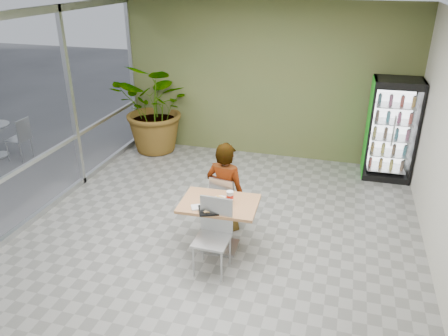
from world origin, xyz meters
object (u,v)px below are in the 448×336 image
at_px(chair_near, 214,229).
at_px(cafeteria_tray, 213,210).
at_px(dining_table, 219,215).
at_px(soda_cup, 230,197).
at_px(potted_plant, 158,107).
at_px(beverage_fridge, 391,130).
at_px(chair_far, 224,198).
at_px(seated_woman, 225,195).

relative_size(chair_near, cafeteria_tray, 2.59).
relative_size(dining_table, soda_cup, 6.22).
height_order(cafeteria_tray, potted_plant, potted_plant).
relative_size(dining_table, cafeteria_tray, 2.83).
bearing_deg(beverage_fridge, chair_near, -124.25).
bearing_deg(beverage_fridge, cafeteria_tray, -126.51).
relative_size(chair_far, beverage_fridge, 0.45).
xyz_separation_m(seated_woman, cafeteria_tray, (0.07, -0.84, 0.21)).
xyz_separation_m(chair_near, soda_cup, (0.09, 0.47, 0.24)).
relative_size(beverage_fridge, potted_plant, 0.97).
bearing_deg(potted_plant, chair_near, -56.83).
bearing_deg(potted_plant, dining_table, -54.10).
relative_size(dining_table, seated_woman, 0.65).
bearing_deg(potted_plant, seated_woman, -49.41).
height_order(seated_woman, potted_plant, potted_plant).
relative_size(cafeteria_tray, potted_plant, 0.20).
bearing_deg(dining_table, potted_plant, 125.90).
height_order(chair_far, seated_woman, seated_woman).
bearing_deg(potted_plant, beverage_fridge, -0.30).
distance_m(dining_table, chair_far, 0.56).
height_order(chair_far, cafeteria_tray, chair_far).
xyz_separation_m(dining_table, chair_far, (-0.09, 0.55, -0.03)).
bearing_deg(cafeteria_tray, beverage_fridge, 54.66).
height_order(chair_near, cafeteria_tray, chair_near).
distance_m(dining_table, potted_plant, 4.01).
relative_size(chair_far, seated_woman, 0.51).
bearing_deg(soda_cup, dining_table, -167.77).
bearing_deg(dining_table, beverage_fridge, 52.79).
relative_size(seated_woman, potted_plant, 0.86).
xyz_separation_m(chair_far, potted_plant, (-2.24, 2.68, 0.48)).
height_order(dining_table, potted_plant, potted_plant).
bearing_deg(soda_cup, chair_near, -100.52).
height_order(dining_table, soda_cup, soda_cup).
distance_m(chair_far, potted_plant, 3.53).
xyz_separation_m(dining_table, beverage_fridge, (2.43, 3.20, 0.42)).
bearing_deg(cafeteria_tray, dining_table, 87.10).
bearing_deg(chair_near, potted_plant, 124.15).
distance_m(soda_cup, cafeteria_tray, 0.33).
distance_m(chair_far, beverage_fridge, 3.69).
height_order(seated_woman, soda_cup, seated_woman).
bearing_deg(soda_cup, seated_woman, 111.97).
height_order(chair_far, beverage_fridge, beverage_fridge).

